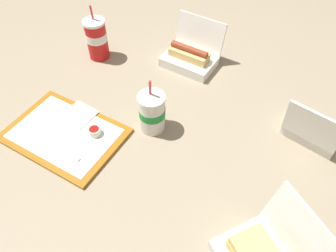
{
  "coord_description": "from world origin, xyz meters",
  "views": [
    {
      "loc": [
        -0.28,
        0.65,
        0.83
      ],
      "look_at": [
        0.02,
        0.04,
        0.05
      ],
      "focal_mm": 35.0,
      "sensor_mm": 36.0,
      "label": 1
    }
  ],
  "objects_px": {
    "soda_cup_left": "(97,39)",
    "soda_cup_front": "(152,112)",
    "food_tray": "(65,134)",
    "clamshell_hotdog_right": "(315,128)",
    "plastic_fork": "(65,153)",
    "clamshell_hotdog_corner": "(190,56)",
    "ketchup_cup": "(95,131)"
  },
  "relations": [
    {
      "from": "ketchup_cup",
      "to": "clamshell_hotdog_corner",
      "type": "xyz_separation_m",
      "value": [
        -0.13,
        -0.48,
        0.01
      ]
    },
    {
      "from": "food_tray",
      "to": "ketchup_cup",
      "type": "xyz_separation_m",
      "value": [
        -0.09,
        -0.04,
        0.02
      ]
    },
    {
      "from": "food_tray",
      "to": "ketchup_cup",
      "type": "bearing_deg",
      "value": -155.92
    },
    {
      "from": "clamshell_hotdog_right",
      "to": "soda_cup_left",
      "type": "bearing_deg",
      "value": -3.68
    },
    {
      "from": "plastic_fork",
      "to": "soda_cup_front",
      "type": "distance_m",
      "value": 0.3
    },
    {
      "from": "soda_cup_left",
      "to": "clamshell_hotdog_corner",
      "type": "bearing_deg",
      "value": -162.31
    },
    {
      "from": "food_tray",
      "to": "clamshell_hotdog_corner",
      "type": "xyz_separation_m",
      "value": [
        -0.22,
        -0.52,
        0.03
      ]
    },
    {
      "from": "clamshell_hotdog_right",
      "to": "clamshell_hotdog_corner",
      "type": "bearing_deg",
      "value": -18.46
    },
    {
      "from": "soda_cup_left",
      "to": "soda_cup_front",
      "type": "bearing_deg",
      "value": 146.85
    },
    {
      "from": "food_tray",
      "to": "soda_cup_left",
      "type": "xyz_separation_m",
      "value": [
        0.14,
        -0.41,
        0.08
      ]
    },
    {
      "from": "ketchup_cup",
      "to": "clamshell_hotdog_corner",
      "type": "height_order",
      "value": "clamshell_hotdog_corner"
    },
    {
      "from": "food_tray",
      "to": "soda_cup_front",
      "type": "height_order",
      "value": "soda_cup_front"
    },
    {
      "from": "food_tray",
      "to": "clamshell_hotdog_corner",
      "type": "height_order",
      "value": "clamshell_hotdog_corner"
    },
    {
      "from": "clamshell_hotdog_corner",
      "to": "clamshell_hotdog_right",
      "type": "height_order",
      "value": "same"
    },
    {
      "from": "food_tray",
      "to": "clamshell_hotdog_right",
      "type": "distance_m",
      "value": 0.81
    },
    {
      "from": "food_tray",
      "to": "plastic_fork",
      "type": "xyz_separation_m",
      "value": [
        -0.06,
        0.07,
        0.01
      ]
    },
    {
      "from": "food_tray",
      "to": "soda_cup_front",
      "type": "xyz_separation_m",
      "value": [
        -0.24,
        -0.16,
        0.07
      ]
    },
    {
      "from": "plastic_fork",
      "to": "soda_cup_left",
      "type": "bearing_deg",
      "value": -64.73
    },
    {
      "from": "food_tray",
      "to": "clamshell_hotdog_corner",
      "type": "relative_size",
      "value": 1.77
    },
    {
      "from": "food_tray",
      "to": "ketchup_cup",
      "type": "distance_m",
      "value": 0.1
    },
    {
      "from": "ketchup_cup",
      "to": "clamshell_hotdog_right",
      "type": "height_order",
      "value": "clamshell_hotdog_right"
    },
    {
      "from": "plastic_fork",
      "to": "ketchup_cup",
      "type": "bearing_deg",
      "value": -106.04
    },
    {
      "from": "soda_cup_left",
      "to": "ketchup_cup",
      "type": "bearing_deg",
      "value": 122.11
    },
    {
      "from": "soda_cup_front",
      "to": "soda_cup_left",
      "type": "relative_size",
      "value": 0.9
    },
    {
      "from": "food_tray",
      "to": "soda_cup_left",
      "type": "distance_m",
      "value": 0.44
    },
    {
      "from": "clamshell_hotdog_corner",
      "to": "soda_cup_left",
      "type": "xyz_separation_m",
      "value": [
        0.36,
        0.11,
        0.04
      ]
    },
    {
      "from": "ketchup_cup",
      "to": "soda_cup_front",
      "type": "relative_size",
      "value": 0.2
    },
    {
      "from": "food_tray",
      "to": "ketchup_cup",
      "type": "relative_size",
      "value": 9.68
    },
    {
      "from": "clamshell_hotdog_corner",
      "to": "clamshell_hotdog_right",
      "type": "distance_m",
      "value": 0.54
    },
    {
      "from": "food_tray",
      "to": "clamshell_hotdog_right",
      "type": "relative_size",
      "value": 1.92
    },
    {
      "from": "plastic_fork",
      "to": "soda_cup_left",
      "type": "distance_m",
      "value": 0.52
    },
    {
      "from": "plastic_fork",
      "to": "clamshell_hotdog_right",
      "type": "xyz_separation_m",
      "value": [
        -0.67,
        -0.42,
        0.03
      ]
    }
  ]
}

